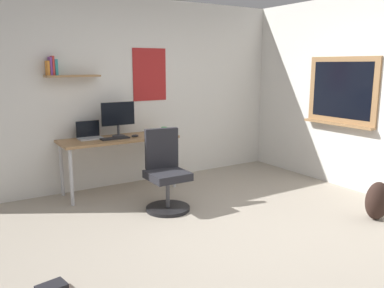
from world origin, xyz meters
name	(u,v)px	position (x,y,z in m)	size (l,w,h in m)	color
ground_plane	(235,241)	(0.00, 0.00, 0.00)	(5.20, 5.20, 0.00)	#9E9384
wall_back	(130,93)	(0.00, 2.45, 1.30)	(5.00, 0.30, 2.60)	silver
desk	(119,143)	(-0.34, 2.08, 0.66)	(1.54, 0.57, 0.74)	#997047
office_chair	(166,175)	(-0.13, 1.16, 0.41)	(0.52, 0.52, 0.95)	black
laptop	(89,134)	(-0.69, 2.22, 0.79)	(0.31, 0.21, 0.23)	#ADAFB5
monitor_primary	(118,117)	(-0.30, 2.18, 1.01)	(0.46, 0.17, 0.46)	#38383D
keyboard	(115,138)	(-0.42, 2.01, 0.75)	(0.37, 0.13, 0.02)	black
computer_mouse	(135,136)	(-0.14, 2.01, 0.76)	(0.10, 0.06, 0.03)	#262628
coffee_mug	(164,130)	(0.33, 2.06, 0.78)	(0.08, 0.08, 0.09)	#338C4C
backpack	(377,201)	(1.69, -0.38, 0.21)	(0.32, 0.22, 0.43)	black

